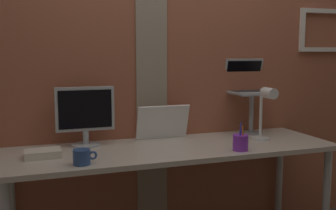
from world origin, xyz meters
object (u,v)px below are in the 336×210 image
(coffee_mug, at_px, (82,157))
(whiteboard_panel, at_px, (163,122))
(desk_lamp, at_px, (266,108))
(laptop, at_px, (247,82))
(monitor, at_px, (85,113))
(pen_cup, at_px, (240,142))

(coffee_mug, bearing_deg, whiteboard_panel, 37.55)
(whiteboard_panel, relative_size, desk_lamp, 1.00)
(laptop, xyz_separation_m, desk_lamp, (-0.05, -0.33, -0.14))
(monitor, relative_size, desk_lamp, 1.04)
(pen_cup, bearing_deg, laptop, 56.91)
(monitor, distance_m, whiteboard_panel, 0.53)
(pen_cup, bearing_deg, monitor, 153.92)
(desk_lamp, height_order, pen_cup, desk_lamp)
(desk_lamp, bearing_deg, monitor, 167.40)
(desk_lamp, height_order, coffee_mug, desk_lamp)
(monitor, bearing_deg, whiteboard_panel, 4.11)
(pen_cup, bearing_deg, coffee_mug, 179.99)
(desk_lamp, bearing_deg, coffee_mug, -172.13)
(laptop, relative_size, coffee_mug, 2.42)
(monitor, relative_size, pen_cup, 2.12)
(laptop, height_order, desk_lamp, laptop)
(laptop, bearing_deg, pen_cup, -123.09)
(laptop, relative_size, whiteboard_panel, 0.86)
(pen_cup, bearing_deg, desk_lamp, 31.39)
(monitor, height_order, pen_cup, monitor)
(laptop, distance_m, pen_cup, 0.67)
(pen_cup, bearing_deg, whiteboard_panel, 126.51)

